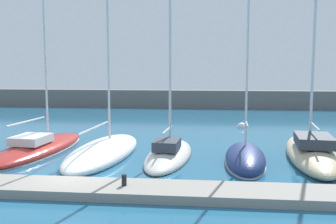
{
  "coord_description": "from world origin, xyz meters",
  "views": [
    {
      "loc": [
        5.85,
        -15.86,
        4.99
      ],
      "look_at": [
        3.45,
        6.74,
        2.34
      ],
      "focal_mm": 41.3,
      "sensor_mm": 36.0,
      "label": 1
    }
  ],
  "objects_px": {
    "sailboat_navy_seventh": "(245,158)",
    "dock_bollard": "(124,180)",
    "sailboat_white_fifth": "(104,151)",
    "mooring_buoy_white": "(242,127)",
    "sailboat_red_fourth": "(38,147)",
    "sailboat_sand_eighth": "(311,151)",
    "sailboat_ivory_sixth": "(169,154)"
  },
  "relations": [
    {
      "from": "sailboat_white_fifth",
      "to": "dock_bollard",
      "type": "height_order",
      "value": "sailboat_white_fifth"
    },
    {
      "from": "sailboat_white_fifth",
      "to": "sailboat_navy_seventh",
      "type": "relative_size",
      "value": 1.34
    },
    {
      "from": "sailboat_red_fourth",
      "to": "sailboat_white_fifth",
      "type": "xyz_separation_m",
      "value": [
        4.16,
        -0.57,
        -0.04
      ]
    },
    {
      "from": "sailboat_sand_eighth",
      "to": "dock_bollard",
      "type": "bearing_deg",
      "value": 133.98
    },
    {
      "from": "sailboat_white_fifth",
      "to": "dock_bollard",
      "type": "xyz_separation_m",
      "value": [
        2.62,
        -6.45,
        0.31
      ]
    },
    {
      "from": "sailboat_ivory_sixth",
      "to": "sailboat_navy_seventh",
      "type": "bearing_deg",
      "value": -98.1
    },
    {
      "from": "sailboat_white_fifth",
      "to": "sailboat_sand_eighth",
      "type": "xyz_separation_m",
      "value": [
        11.49,
        0.42,
        0.16
      ]
    },
    {
      "from": "sailboat_ivory_sixth",
      "to": "sailboat_sand_eighth",
      "type": "bearing_deg",
      "value": -81.96
    },
    {
      "from": "sailboat_white_fifth",
      "to": "mooring_buoy_white",
      "type": "height_order",
      "value": "sailboat_white_fifth"
    },
    {
      "from": "sailboat_navy_seventh",
      "to": "sailboat_sand_eighth",
      "type": "distance_m",
      "value": 3.95
    },
    {
      "from": "mooring_buoy_white",
      "to": "dock_bollard",
      "type": "xyz_separation_m",
      "value": [
        -6.03,
        -17.68,
        0.58
      ]
    },
    {
      "from": "dock_bollard",
      "to": "sailboat_red_fourth",
      "type": "bearing_deg",
      "value": 133.96
    },
    {
      "from": "dock_bollard",
      "to": "sailboat_sand_eighth",
      "type": "bearing_deg",
      "value": 37.75
    },
    {
      "from": "sailboat_navy_seventh",
      "to": "dock_bollard",
      "type": "relative_size",
      "value": 28.49
    },
    {
      "from": "sailboat_white_fifth",
      "to": "sailboat_ivory_sixth",
      "type": "xyz_separation_m",
      "value": [
        3.75,
        -0.14,
        -0.03
      ]
    },
    {
      "from": "sailboat_red_fourth",
      "to": "sailboat_sand_eighth",
      "type": "bearing_deg",
      "value": -85.69
    },
    {
      "from": "sailboat_ivory_sixth",
      "to": "dock_bollard",
      "type": "bearing_deg",
      "value": 173.7
    },
    {
      "from": "sailboat_sand_eighth",
      "to": "mooring_buoy_white",
      "type": "distance_m",
      "value": 11.18
    },
    {
      "from": "sailboat_ivory_sixth",
      "to": "sailboat_navy_seventh",
      "type": "distance_m",
      "value": 4.16
    },
    {
      "from": "sailboat_sand_eighth",
      "to": "sailboat_red_fourth",
      "type": "bearing_deg",
      "value": 95.68
    },
    {
      "from": "sailboat_navy_seventh",
      "to": "sailboat_ivory_sixth",
      "type": "bearing_deg",
      "value": 80.41
    },
    {
      "from": "sailboat_red_fourth",
      "to": "sailboat_ivory_sixth",
      "type": "relative_size",
      "value": 1.23
    },
    {
      "from": "sailboat_navy_seventh",
      "to": "dock_bollard",
      "type": "height_order",
      "value": "sailboat_navy_seventh"
    },
    {
      "from": "sailboat_sand_eighth",
      "to": "sailboat_navy_seventh",
      "type": "bearing_deg",
      "value": 117.41
    },
    {
      "from": "sailboat_red_fourth",
      "to": "mooring_buoy_white",
      "type": "bearing_deg",
      "value": -45.37
    },
    {
      "from": "mooring_buoy_white",
      "to": "dock_bollard",
      "type": "height_order",
      "value": "dock_bollard"
    },
    {
      "from": "sailboat_ivory_sixth",
      "to": "mooring_buoy_white",
      "type": "height_order",
      "value": "sailboat_ivory_sixth"
    },
    {
      "from": "sailboat_red_fourth",
      "to": "sailboat_ivory_sixth",
      "type": "distance_m",
      "value": 7.94
    },
    {
      "from": "sailboat_ivory_sixth",
      "to": "mooring_buoy_white",
      "type": "relative_size",
      "value": 18.83
    },
    {
      "from": "sailboat_sand_eighth",
      "to": "dock_bollard",
      "type": "xyz_separation_m",
      "value": [
        -8.88,
        -6.87,
        0.15
      ]
    },
    {
      "from": "sailboat_red_fourth",
      "to": "sailboat_white_fifth",
      "type": "distance_m",
      "value": 4.19
    },
    {
      "from": "sailboat_white_fifth",
      "to": "sailboat_ivory_sixth",
      "type": "distance_m",
      "value": 3.75
    }
  ]
}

